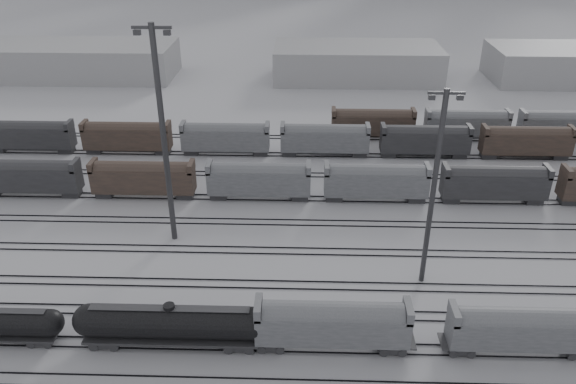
{
  "coord_description": "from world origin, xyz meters",
  "views": [
    {
      "loc": [
        -2.48,
        -40.99,
        39.31
      ],
      "look_at": [
        -4.6,
        26.45,
        4.0
      ],
      "focal_mm": 35.0,
      "sensor_mm": 36.0,
      "label": 1
    }
  ],
  "objects_px": {
    "tank_car_b": "(171,323)",
    "hopper_car_b": "(524,327)",
    "hopper_car_a": "(332,322)",
    "light_mast_c": "(434,187)"
  },
  "relations": [
    {
      "from": "tank_car_b",
      "to": "hopper_car_b",
      "type": "distance_m",
      "value": 33.89
    },
    {
      "from": "tank_car_b",
      "to": "hopper_car_a",
      "type": "bearing_deg",
      "value": -0.0
    },
    {
      "from": "hopper_car_a",
      "to": "light_mast_c",
      "type": "distance_m",
      "value": 18.14
    },
    {
      "from": "hopper_car_a",
      "to": "tank_car_b",
      "type": "bearing_deg",
      "value": 180.0
    },
    {
      "from": "hopper_car_a",
      "to": "light_mast_c",
      "type": "xyz_separation_m",
      "value": [
        10.88,
        11.48,
        8.89
      ]
    },
    {
      "from": "tank_car_b",
      "to": "hopper_car_b",
      "type": "bearing_deg",
      "value": -0.0
    },
    {
      "from": "light_mast_c",
      "to": "tank_car_b",
      "type": "bearing_deg",
      "value": -156.62
    },
    {
      "from": "hopper_car_b",
      "to": "light_mast_c",
      "type": "height_order",
      "value": "light_mast_c"
    },
    {
      "from": "tank_car_b",
      "to": "hopper_car_b",
      "type": "xyz_separation_m",
      "value": [
        33.89,
        -0.0,
        0.4
      ]
    },
    {
      "from": "tank_car_b",
      "to": "light_mast_c",
      "type": "bearing_deg",
      "value": 23.38
    }
  ]
}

